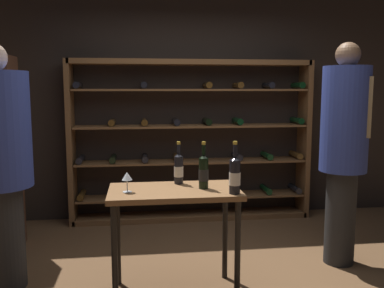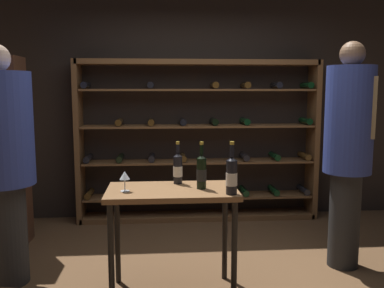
{
  "view_description": "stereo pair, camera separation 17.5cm",
  "coord_description": "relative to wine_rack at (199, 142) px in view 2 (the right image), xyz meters",
  "views": [
    {
      "loc": [
        -0.6,
        -3.21,
        1.58
      ],
      "look_at": [
        -0.17,
        0.16,
        1.13
      ],
      "focal_mm": 39.16,
      "sensor_mm": 36.0,
      "label": 1
    },
    {
      "loc": [
        -0.43,
        -3.22,
        1.58
      ],
      "look_at": [
        -0.17,
        0.16,
        1.13
      ],
      "focal_mm": 39.16,
      "sensor_mm": 36.0,
      "label": 2
    }
  ],
  "objects": [
    {
      "name": "ground_plane",
      "position": [
        -0.03,
        -1.72,
        -0.94
      ],
      "size": [
        9.86,
        9.86,
        0.0
      ],
      "primitive_type": "plane",
      "color": "brown"
    },
    {
      "name": "back_wall",
      "position": [
        -0.03,
        0.21,
        0.55
      ],
      "size": [
        5.68,
        0.1,
        2.99
      ],
      "primitive_type": "cube",
      "color": "black",
      "rests_on": "ground"
    },
    {
      "name": "wine_rack",
      "position": [
        0.0,
        0.0,
        0.0
      ],
      "size": [
        2.87,
        0.32,
        1.91
      ],
      "color": "brown",
      "rests_on": "ground"
    },
    {
      "name": "tasting_table",
      "position": [
        -0.38,
        -1.87,
        -0.23
      ],
      "size": [
        0.98,
        0.54,
        0.83
      ],
      "color": "brown",
      "rests_on": "ground"
    },
    {
      "name": "person_guest_khaki",
      "position": [
        -1.71,
        -1.58,
        0.11
      ],
      "size": [
        0.5,
        0.5,
        1.92
      ],
      "rotation": [
        0.0,
        0.0,
        2.78
      ],
      "color": "#262626",
      "rests_on": "ground"
    },
    {
      "name": "person_bystander_red_print",
      "position": [
        1.16,
        -1.47,
        0.15
      ],
      "size": [
        0.41,
        0.41,
        1.97
      ],
      "rotation": [
        0.0,
        0.0,
        -0.6
      ],
      "color": "#242424",
      "rests_on": "ground"
    },
    {
      "name": "display_cabinet",
      "position": [
        -2.04,
        -0.69,
        0.0
      ],
      "size": [
        0.44,
        0.36,
        1.89
      ],
      "primitive_type": "cube",
      "color": "#4C2D1E",
      "rests_on": "ground"
    },
    {
      "name": "wine_bottle_green_slim",
      "position": [
        -0.32,
        -1.69,
        0.01
      ],
      "size": [
        0.07,
        0.07,
        0.34
      ],
      "color": "black",
      "rests_on": "tasting_table"
    },
    {
      "name": "wine_bottle_black_capsule",
      "position": [
        0.04,
        -2.06,
        0.02
      ],
      "size": [
        0.08,
        0.08,
        0.38
      ],
      "color": "black",
      "rests_on": "tasting_table"
    },
    {
      "name": "wine_bottle_gold_foil",
      "position": [
        -0.15,
        -1.87,
        0.01
      ],
      "size": [
        0.07,
        0.07,
        0.36
      ],
      "color": "black",
      "rests_on": "tasting_table"
    },
    {
      "name": "wine_glass_stemmed_right",
      "position": [
        -0.72,
        -1.92,
        -0.0
      ],
      "size": [
        0.08,
        0.08,
        0.15
      ],
      "color": "silver",
      "rests_on": "tasting_table"
    }
  ]
}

